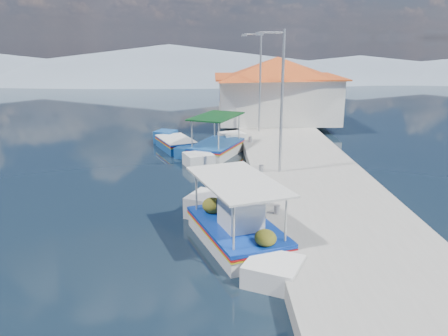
{
  "coord_description": "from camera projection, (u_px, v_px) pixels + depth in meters",
  "views": [
    {
      "loc": [
        1.68,
        -17.13,
        6.14
      ],
      "look_at": [
        2.11,
        -0.19,
        1.3
      ],
      "focal_mm": 36.6,
      "sensor_mm": 36.0,
      "label": 1
    }
  ],
  "objects": [
    {
      "name": "quay",
      "position": [
        293.0,
        154.0,
        23.96
      ],
      "size": [
        5.0,
        44.0,
        0.5
      ],
      "primitive_type": "cube",
      "color": "#9D9993",
      "rests_on": "ground"
    },
    {
      "name": "ground",
      "position": [
        171.0,
        198.0,
        18.11
      ],
      "size": [
        160.0,
        160.0,
        0.0
      ],
      "primitive_type": "plane",
      "color": "black",
      "rests_on": "ground"
    },
    {
      "name": "caique_green_canopy",
      "position": [
        216.0,
        149.0,
        24.73
      ],
      "size": [
        3.57,
        5.89,
        2.41
      ],
      "rotation": [
        0.0,
        0.0,
        0.42
      ],
      "color": "white",
      "rests_on": "ground"
    },
    {
      "name": "bollards",
      "position": [
        255.0,
        151.0,
        23.07
      ],
      "size": [
        0.2,
        17.2,
        0.3
      ],
      "color": "#A5A8AD",
      "rests_on": "quay"
    },
    {
      "name": "harbor_building",
      "position": [
        277.0,
        88.0,
        31.92
      ],
      "size": [
        10.49,
        10.49,
        4.4
      ],
      "color": "white",
      "rests_on": "quay"
    },
    {
      "name": "lamp_post_far",
      "position": [
        259.0,
        77.0,
        27.74
      ],
      "size": [
        1.21,
        0.14,
        6.0
      ],
      "color": "#A5A8AD",
      "rests_on": "quay"
    },
    {
      "name": "caique_blue_hull",
      "position": [
        177.0,
        145.0,
        26.03
      ],
      "size": [
        2.92,
        4.99,
        0.96
      ],
      "rotation": [
        0.0,
        0.0,
        -0.4
      ],
      "color": "#174B8E",
      "rests_on": "ground"
    },
    {
      "name": "main_caique",
      "position": [
        238.0,
        230.0,
        14.09
      ],
      "size": [
        3.53,
        6.56,
        2.29
      ],
      "rotation": [
        0.0,
        0.0,
        -0.34
      ],
      "color": "white",
      "rests_on": "ground"
    },
    {
      "name": "mountain_ridge",
      "position": [
        243.0,
        65.0,
        71.54
      ],
      "size": [
        171.4,
        96.0,
        5.5
      ],
      "color": "gray",
      "rests_on": "ground"
    },
    {
      "name": "lamp_post_near",
      "position": [
        280.0,
        95.0,
        19.09
      ],
      "size": [
        1.21,
        0.14,
        6.0
      ],
      "color": "#A5A8AD",
      "rests_on": "quay"
    }
  ]
}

